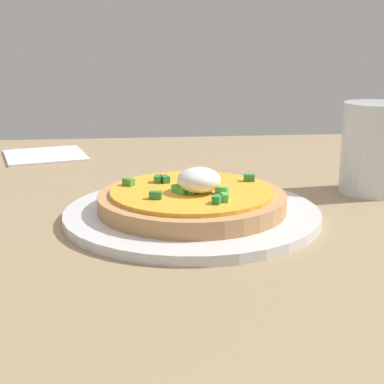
% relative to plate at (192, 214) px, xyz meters
% --- Properties ---
extents(dining_table, '(1.15, 0.88, 0.03)m').
position_rel_plate_xyz_m(dining_table, '(0.08, 0.09, -0.02)').
color(dining_table, '#9A815D').
rests_on(dining_table, ground).
extents(plate, '(0.28, 0.28, 0.01)m').
position_rel_plate_xyz_m(plate, '(0.00, 0.00, 0.00)').
color(plate, silver).
rests_on(plate, dining_table).
extents(pizza, '(0.21, 0.21, 0.05)m').
position_rel_plate_xyz_m(pizza, '(0.00, -0.00, 0.02)').
color(pizza, tan).
rests_on(pizza, plate).
extents(cup_near, '(0.08, 0.08, 0.12)m').
position_rel_plate_xyz_m(cup_near, '(0.24, 0.09, 0.05)').
color(cup_near, silver).
rests_on(cup_near, dining_table).
extents(napkin, '(0.15, 0.15, 0.00)m').
position_rel_plate_xyz_m(napkin, '(-0.21, 0.36, -0.00)').
color(napkin, white).
rests_on(napkin, dining_table).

